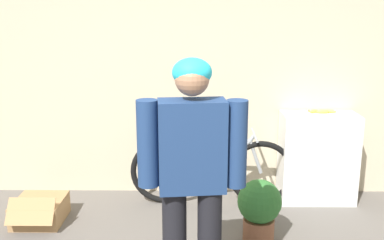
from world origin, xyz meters
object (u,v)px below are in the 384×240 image
Objects in this scene: bicycle at (212,170)px; cardboard_box at (40,210)px; person at (192,167)px; potted_plant at (259,207)px; banana at (322,111)px.

bicycle is 3.06× the size of cardboard_box.
potted_plant is (0.54, 0.76, -0.62)m from person.
bicycle is 3.04× the size of potted_plant.
banana is at bearing 50.95° from potted_plant.
person is at bearing -125.44° from potted_plant.
banana is at bearing 11.78° from cardboard_box.
banana reaches higher than potted_plant.
person is 1.00× the size of bicycle.
potted_plant reaches higher than cardboard_box.
person reaches higher than cardboard_box.
banana is at bearing 8.54° from bicycle.
banana reaches higher than cardboard_box.
bicycle is at bearing -172.53° from banana.
person is at bearing -127.40° from banana.
bicycle is 0.81m from potted_plant.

